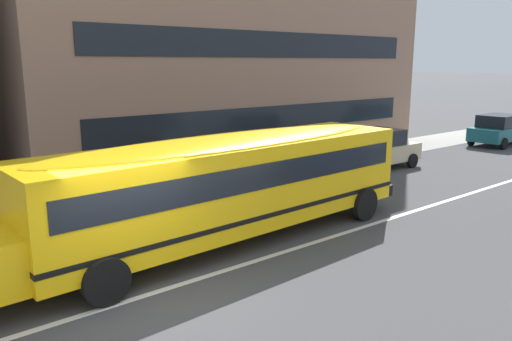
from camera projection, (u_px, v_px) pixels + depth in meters
ground_plane at (141, 297)px, 9.47m from camera, size 400.00×400.00×0.00m
sidewalk_far at (33, 211)px, 14.94m from camera, size 120.00×3.00×0.01m
lane_centreline at (141, 297)px, 9.47m from camera, size 110.00×0.16×0.01m
school_bus at (224, 181)px, 12.02m from camera, size 11.94×2.90×2.65m
parked_car_teal_end_of_row at (499, 129)px, 26.75m from camera, size 3.95×1.97×1.64m
parked_car_beige_beside_sign at (376, 149)px, 20.79m from camera, size 3.92×1.91×1.64m
apartment_block_far_centre at (192, 18)px, 26.43m from camera, size 20.75×13.46×13.30m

